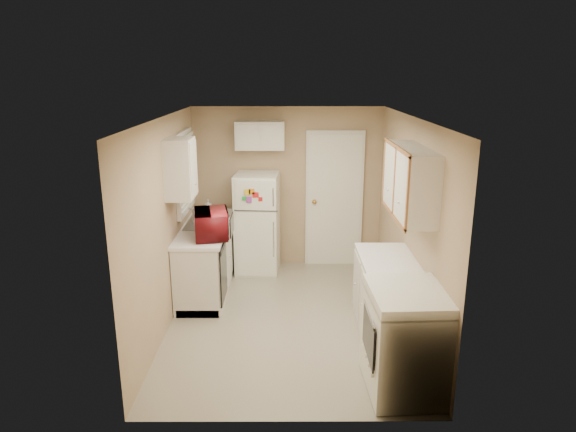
{
  "coord_description": "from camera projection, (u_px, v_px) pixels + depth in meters",
  "views": [
    {
      "loc": [
        -0.02,
        -5.64,
        2.88
      ],
      "look_at": [
        0.0,
        0.5,
        1.15
      ],
      "focal_mm": 32.0,
      "sensor_mm": 36.0,
      "label": 1
    }
  ],
  "objects": [
    {
      "name": "floor",
      "position": [
        288.0,
        318.0,
        6.21
      ],
      "size": [
        3.8,
        3.8,
        0.0
      ],
      "primitive_type": "plane",
      "color": "#B8B09A",
      "rests_on": "ground"
    },
    {
      "name": "wall_right",
      "position": [
        410.0,
        224.0,
        5.89
      ],
      "size": [
        3.8,
        3.8,
        0.0
      ],
      "primitive_type": "plane",
      "color": "tan",
      "rests_on": "floor"
    },
    {
      "name": "wall_back",
      "position": [
        288.0,
        188.0,
        7.71
      ],
      "size": [
        2.8,
        2.8,
        0.0
      ],
      "primitive_type": "plane",
      "color": "tan",
      "rests_on": "floor"
    },
    {
      "name": "dishwasher",
      "position": [
        223.0,
        272.0,
        6.36
      ],
      "size": [
        0.03,
        0.58,
        0.72
      ],
      "primitive_type": "cube",
      "color": "black",
      "rests_on": "floor"
    },
    {
      "name": "upper_cabinet_left",
      "position": [
        180.0,
        169.0,
        5.93
      ],
      "size": [
        0.3,
        0.45,
        0.7
      ],
      "primitive_type": "cube",
      "color": "silver",
      "rests_on": "wall_left"
    },
    {
      "name": "interior_door",
      "position": [
        334.0,
        200.0,
        7.73
      ],
      "size": [
        0.86,
        0.06,
        2.08
      ],
      "primitive_type": "cube",
      "color": "white",
      "rests_on": "floor"
    },
    {
      "name": "cabinet_over_fridge",
      "position": [
        260.0,
        135.0,
        7.35
      ],
      "size": [
        0.7,
        0.3,
        0.4
      ],
      "primitive_type": "cube",
      "color": "silver",
      "rests_on": "wall_back"
    },
    {
      "name": "right_counter",
      "position": [
        394.0,
        315.0,
        5.32
      ],
      "size": [
        0.6,
        2.0,
        0.9
      ],
      "primitive_type": "cube",
      "color": "silver",
      "rests_on": "floor"
    },
    {
      "name": "window_blinds",
      "position": [
        185.0,
        172.0,
        6.78
      ],
      "size": [
        0.1,
        0.98,
        1.08
      ],
      "primitive_type": "cube",
      "color": "silver",
      "rests_on": "wall_left"
    },
    {
      "name": "soap_bottle",
      "position": [
        208.0,
        207.0,
        7.41
      ],
      "size": [
        0.12,
        0.12,
        0.21
      ],
      "primitive_type": "imported",
      "rotation": [
        0.0,
        0.0,
        0.29
      ],
      "color": "white",
      "rests_on": "left_counter"
    },
    {
      "name": "stove",
      "position": [
        405.0,
        340.0,
        4.71
      ],
      "size": [
        0.71,
        0.86,
        1.01
      ],
      "primitive_type": "cube",
      "rotation": [
        0.0,
        0.0,
        0.04
      ],
      "color": "white",
      "rests_on": "floor"
    },
    {
      "name": "ceiling",
      "position": [
        288.0,
        118.0,
        5.56
      ],
      "size": [
        3.8,
        3.8,
        0.0
      ],
      "primitive_type": "plane",
      "color": "white",
      "rests_on": "floor"
    },
    {
      "name": "wall_left",
      "position": [
        166.0,
        224.0,
        5.88
      ],
      "size": [
        3.8,
        3.8,
        0.0
      ],
      "primitive_type": "plane",
      "color": "tan",
      "rests_on": "floor"
    },
    {
      "name": "left_counter",
      "position": [
        207.0,
        258.0,
        6.95
      ],
      "size": [
        0.6,
        1.8,
        0.9
      ],
      "primitive_type": "cube",
      "color": "silver",
      "rests_on": "floor"
    },
    {
      "name": "sink",
      "position": [
        207.0,
        226.0,
        6.98
      ],
      "size": [
        0.54,
        0.74,
        0.16
      ],
      "primitive_type": "cube",
      "color": "gray",
      "rests_on": "left_counter"
    },
    {
      "name": "wall_front",
      "position": [
        289.0,
        292.0,
        4.06
      ],
      "size": [
        2.8,
        2.8,
        0.0
      ],
      "primitive_type": "plane",
      "color": "tan",
      "rests_on": "floor"
    },
    {
      "name": "upper_cabinet_right",
      "position": [
        410.0,
        181.0,
        5.24
      ],
      "size": [
        0.3,
        1.2,
        0.7
      ],
      "primitive_type": "cube",
      "color": "silver",
      "rests_on": "wall_right"
    },
    {
      "name": "microwave",
      "position": [
        212.0,
        225.0,
        6.35
      ],
      "size": [
        0.64,
        0.43,
        0.4
      ],
      "primitive_type": "imported",
      "rotation": [
        0.0,
        0.0,
        1.75
      ],
      "color": "maroon",
      "rests_on": "left_counter"
    },
    {
      "name": "refrigerator",
      "position": [
        257.0,
        224.0,
        7.49
      ],
      "size": [
        0.66,
        0.64,
        1.48
      ],
      "primitive_type": "cube",
      "rotation": [
        0.0,
        0.0,
        -0.08
      ],
      "color": "white",
      "rests_on": "floor"
    }
  ]
}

